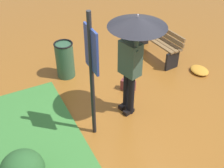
# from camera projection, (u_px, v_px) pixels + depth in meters

# --- Properties ---
(ground_plane) EXTENTS (18.00, 18.00, 0.00)m
(ground_plane) POSITION_uv_depth(u_px,v_px,m) (126.00, 117.00, 5.61)
(ground_plane) COLOR brown
(person_with_umbrella) EXTENTS (0.96, 0.96, 2.04)m
(person_with_umbrella) POSITION_uv_depth(u_px,v_px,m) (134.00, 41.00, 4.80)
(person_with_umbrella) COLOR black
(person_with_umbrella) RESTS_ON ground_plane
(info_sign_post) EXTENTS (0.44, 0.07, 2.30)m
(info_sign_post) POSITION_uv_depth(u_px,v_px,m) (92.00, 64.00, 4.44)
(info_sign_post) COLOR black
(info_sign_post) RESTS_ON ground_plane
(handbag) EXTENTS (0.32, 0.29, 0.37)m
(handbag) POSITION_uv_depth(u_px,v_px,m) (128.00, 85.00, 6.21)
(handbag) COLOR brown
(handbag) RESTS_ON ground_plane
(park_bench) EXTENTS (1.40, 0.49, 0.75)m
(park_bench) POSITION_uv_depth(u_px,v_px,m) (159.00, 41.00, 7.17)
(park_bench) COLOR black
(park_bench) RESTS_ON ground_plane
(trash_bin) EXTENTS (0.42, 0.42, 0.83)m
(trash_bin) POSITION_uv_depth(u_px,v_px,m) (65.00, 60.00, 6.46)
(trash_bin) COLOR #2D5138
(trash_bin) RESTS_ON ground_plane
(leaf_pile_by_bench) EXTENTS (0.47, 0.37, 0.10)m
(leaf_pile_by_bench) POSITION_uv_depth(u_px,v_px,m) (199.00, 70.00, 6.79)
(leaf_pile_by_bench) COLOR #C68428
(leaf_pile_by_bench) RESTS_ON ground_plane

